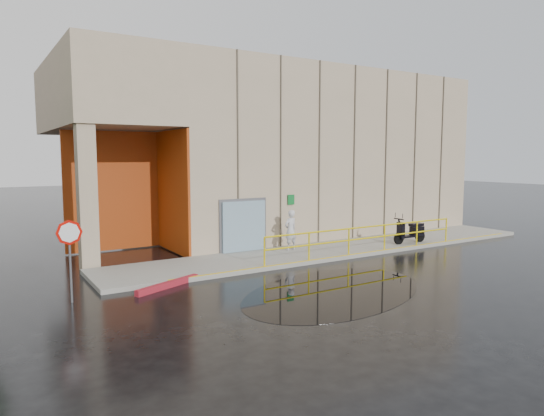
{
  "coord_description": "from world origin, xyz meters",
  "views": [
    {
      "loc": [
        -8.96,
        -10.89,
        3.9
      ],
      "look_at": [
        -0.29,
        3.0,
        2.17
      ],
      "focal_mm": 32.0,
      "sensor_mm": 36.0,
      "label": 1
    }
  ],
  "objects_px": {
    "person": "(291,230)",
    "stop_sign": "(70,242)",
    "scooter": "(410,225)",
    "red_curb": "(168,285)"
  },
  "relations": [
    {
      "from": "person",
      "to": "red_curb",
      "type": "relative_size",
      "value": 0.67
    },
    {
      "from": "scooter",
      "to": "stop_sign",
      "type": "distance_m",
      "value": 14.07
    },
    {
      "from": "person",
      "to": "red_curb",
      "type": "height_order",
      "value": "person"
    },
    {
      "from": "red_curb",
      "to": "person",
      "type": "bearing_deg",
      "value": 21.3
    },
    {
      "from": "stop_sign",
      "to": "scooter",
      "type": "bearing_deg",
      "value": 23.96
    },
    {
      "from": "person",
      "to": "scooter",
      "type": "xyz_separation_m",
      "value": [
        5.29,
        -1.49,
        -0.03
      ]
    },
    {
      "from": "person",
      "to": "stop_sign",
      "type": "height_order",
      "value": "stop_sign"
    },
    {
      "from": "scooter",
      "to": "person",
      "type": "bearing_deg",
      "value": 167.35
    },
    {
      "from": "person",
      "to": "red_curb",
      "type": "xyz_separation_m",
      "value": [
        -6.02,
        -2.35,
        -0.87
      ]
    },
    {
      "from": "stop_sign",
      "to": "red_curb",
      "type": "relative_size",
      "value": 0.94
    }
  ]
}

